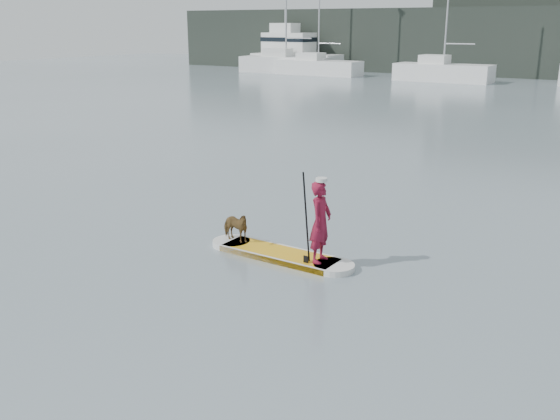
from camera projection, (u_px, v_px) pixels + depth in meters
The scene contains 11 objects.
ground at pixel (386, 348), 9.10m from camera, with size 140.00×140.00×0.00m, color slate.
paddleboard at pixel (280, 254), 12.64m from camera, with size 3.30×0.89×0.12m.
paddler at pixel (321, 222), 11.90m from camera, with size 0.58×0.38×1.59m, color maroon.
white_cap at pixel (321, 180), 11.66m from camera, with size 0.22×0.22×0.07m, color silver.
dog at pixel (235, 226), 13.14m from camera, with size 0.35×0.77×0.65m, color #54361C.
paddle at pixel (306, 229), 11.84m from camera, with size 0.10×0.30×2.00m.
sailboat_a at pixel (285, 63), 60.48m from camera, with size 9.18×4.00×12.88m.
sailboat_b at pixel (318, 66), 57.68m from camera, with size 8.28×2.83×12.16m.
sailboat_c at pixel (442, 71), 51.14m from camera, with size 7.91×2.78×11.28m.
motor_yacht_b at pixel (293, 53), 62.76m from camera, with size 9.48×3.84×6.12m.
shore_building_west at pixel (513, 24), 56.91m from camera, with size 14.00×4.00×9.00m, color black.
Camera 1 is at (2.94, -7.75, 4.54)m, focal length 40.00 mm.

